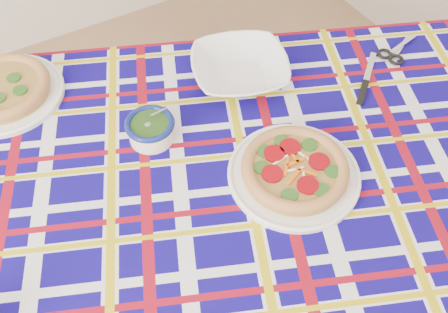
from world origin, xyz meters
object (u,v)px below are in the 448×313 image
dining_table (213,193)px  serving_bowl (240,70)px  pesto_bowl (150,128)px  main_focaccia_plate (295,169)px

dining_table → serving_bowl: (0.23, 0.26, 0.11)m
serving_bowl → dining_table: bearing=-132.0°
pesto_bowl → serving_bowl: 0.32m
dining_table → main_focaccia_plate: (0.17, -0.10, 0.11)m
main_focaccia_plate → pesto_bowl: (-0.24, 0.29, 0.01)m
dining_table → main_focaccia_plate: main_focaccia_plate is taller
main_focaccia_plate → pesto_bowl: size_ratio=2.61×
dining_table → main_focaccia_plate: size_ratio=5.72×
main_focaccia_plate → pesto_bowl: bearing=130.5°
main_focaccia_plate → dining_table: bearing=147.8°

